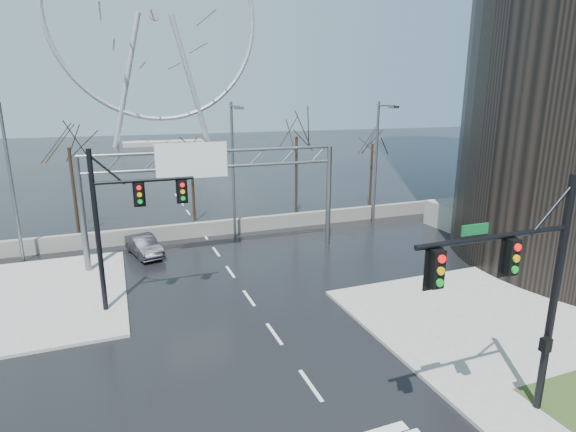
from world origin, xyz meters
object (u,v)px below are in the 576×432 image
ferris_wheel (155,24)px  car (144,246)px  signal_mast_near (526,282)px  signal_mast_far (122,215)px  sign_gantry (211,180)px

ferris_wheel → car: (-9.63, -78.00, -25.46)m
signal_mast_near → car: 23.57m
car → ferris_wheel: bearing=68.5°
signal_mast_far → ferris_wheel: size_ratio=0.16×
sign_gantry → signal_mast_far: bearing=-132.5°
signal_mast_far → ferris_wheel: bearing=82.8°
signal_mast_far → sign_gantry: bearing=47.5°
ferris_wheel → signal_mast_near: bearing=-89.9°
ferris_wheel → sign_gantry: bearing=-93.8°
signal_mast_near → signal_mast_far: size_ratio=1.00×
signal_mast_near → car: signal_mast_near is taller
signal_mast_near → signal_mast_far: (-11.01, 13.00, -0.04)m
ferris_wheel → car: bearing=-97.0°
ferris_wheel → car: 82.61m
sign_gantry → signal_mast_near: bearing=-73.8°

